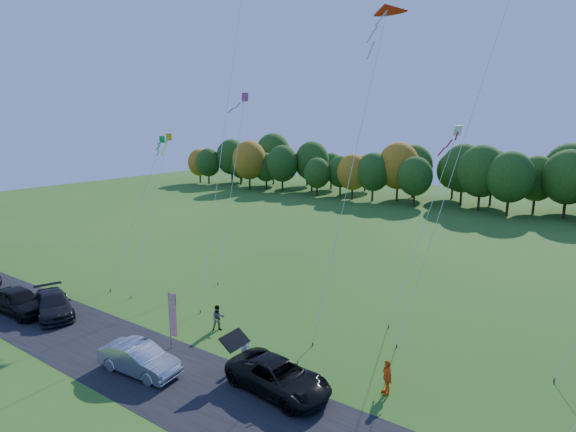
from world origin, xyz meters
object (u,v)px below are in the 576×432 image
Objects in this scene: person_east at (387,377)px; silver_sedan at (139,359)px; feather_flag at (172,314)px; black_suv at (278,376)px.

silver_sedan is at bearing -105.71° from person_east.
feather_flag is (-0.48, 2.77, 1.38)m from silver_sedan.
black_suv is 7.63m from silver_sedan.
black_suv is at bearing -73.85° from silver_sedan.
silver_sedan is (-7.12, -2.75, 0.00)m from black_suv.
black_suv is 7.73m from feather_flag.
feather_flag is (-7.60, 0.02, 1.38)m from black_suv.
feather_flag is at bearing 4.92° from silver_sedan.
person_east is at bearing 13.02° from feather_flag.
black_suv is 3.16× the size of person_east.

